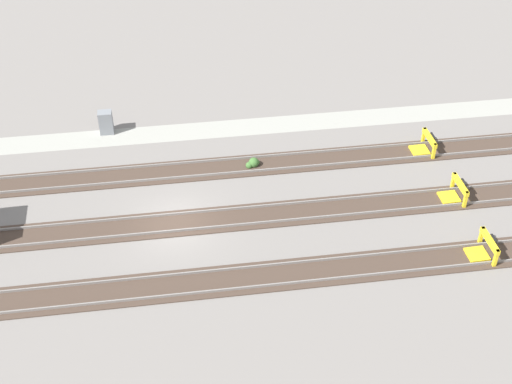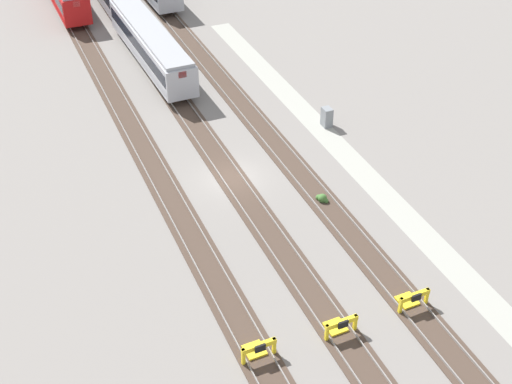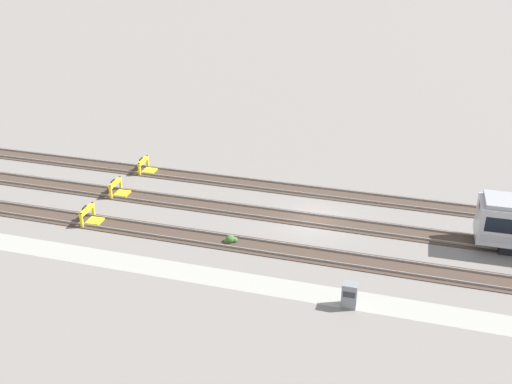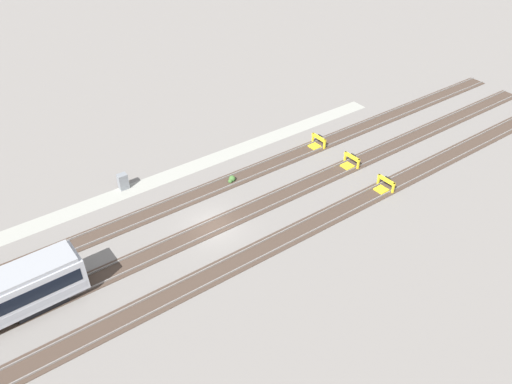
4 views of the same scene
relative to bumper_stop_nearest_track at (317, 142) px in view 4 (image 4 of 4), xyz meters
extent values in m
plane|color=gray|center=(16.12, 4.82, -0.51)|extent=(400.00, 400.00, 0.00)
cube|color=#9E9E93|center=(16.12, -4.35, -0.51)|extent=(54.00, 2.00, 0.01)
cube|color=#47382D|center=(16.12, -0.01, -0.48)|extent=(90.00, 2.23, 0.06)
cube|color=gray|center=(16.12, 0.71, -0.38)|extent=(90.00, 0.07, 0.15)
cube|color=gray|center=(16.12, -0.73, -0.38)|extent=(90.00, 0.07, 0.15)
cube|color=#47382D|center=(16.12, 4.82, -0.48)|extent=(90.00, 2.24, 0.06)
cube|color=gray|center=(16.12, 5.54, -0.38)|extent=(90.00, 0.07, 0.15)
cube|color=gray|center=(16.12, 4.10, -0.38)|extent=(90.00, 0.07, 0.15)
cube|color=#47382D|center=(16.12, 9.65, -0.48)|extent=(90.00, 2.23, 0.06)
cube|color=gray|center=(16.12, 10.36, -0.38)|extent=(90.00, 0.07, 0.15)
cube|color=gray|center=(16.12, 8.93, -0.38)|extent=(90.00, 0.07, 0.15)
cube|color=red|center=(27.58, 4.65, 2.54)|extent=(0.10, 0.70, 0.56)
cube|color=black|center=(30.96, 4.72, -0.16)|extent=(3.65, 2.32, 0.70)
cube|color=yellow|center=(-0.28, 0.89, 0.06)|extent=(0.19, 0.19, 1.15)
cube|color=yellow|center=(-0.21, -0.91, 0.06)|extent=(0.19, 0.19, 1.15)
cube|color=yellow|center=(-0.24, -0.01, 0.49)|extent=(0.32, 2.01, 0.30)
cube|color=yellow|center=(0.31, 0.01, -0.42)|extent=(1.14, 1.12, 0.18)
cube|color=black|center=(-0.42, -0.02, 0.49)|extent=(0.14, 0.60, 0.44)
cube|color=yellow|center=(-0.49, 5.72, 0.06)|extent=(0.19, 0.19, 1.15)
cube|color=yellow|center=(-0.42, 3.92, 0.06)|extent=(0.19, 0.19, 1.15)
cube|color=yellow|center=(-0.46, 4.82, 0.49)|extent=(0.31, 2.01, 0.30)
cube|color=yellow|center=(0.09, 4.84, -0.42)|extent=(1.14, 1.12, 0.18)
cube|color=black|center=(-0.64, 4.81, 0.49)|extent=(0.14, 0.60, 0.44)
cube|color=yellow|center=(-0.29, 10.55, 0.06)|extent=(0.19, 0.19, 1.15)
cube|color=yellow|center=(-0.23, 8.75, 0.06)|extent=(0.19, 0.19, 1.15)
cube|color=yellow|center=(-0.26, 9.65, 0.49)|extent=(0.31, 2.01, 0.30)
cube|color=yellow|center=(0.29, 9.67, -0.42)|extent=(1.14, 1.12, 0.18)
cube|color=black|center=(-0.44, 9.64, 0.49)|extent=(0.14, 0.60, 0.44)
cube|color=gray|center=(20.14, -5.01, 0.29)|extent=(0.90, 0.70, 1.60)
cube|color=#333338|center=(20.14, -5.37, 0.53)|extent=(0.70, 0.04, 0.36)
sphere|color=#427033|center=(11.02, 0.05, -0.23)|extent=(0.64, 0.64, 0.64)
sphere|color=#427033|center=(11.32, 0.17, -0.33)|extent=(0.44, 0.44, 0.44)
sphere|color=#427033|center=(10.80, -0.13, -0.37)|extent=(0.36, 0.36, 0.36)
camera|label=1|loc=(15.86, 35.27, 26.13)|focal=50.00mm
camera|label=2|loc=(-23.83, 19.76, 28.95)|focal=50.00mm
camera|label=3|loc=(22.82, -34.54, 21.39)|focal=42.00mm
camera|label=4|loc=(32.24, 33.74, 28.09)|focal=35.00mm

